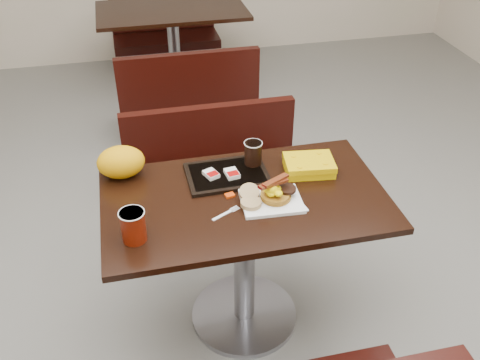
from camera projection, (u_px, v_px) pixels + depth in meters
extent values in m
cube|color=gray|center=(244.00, 316.00, 2.71)|extent=(6.00, 7.00, 0.01)
cube|color=white|center=(271.00, 201.00, 2.24)|extent=(0.26, 0.21, 0.01)
cylinder|color=#8A5E17|center=(276.00, 195.00, 2.24)|extent=(0.16, 0.16, 0.03)
cylinder|color=black|center=(287.00, 189.00, 2.24)|extent=(0.09, 0.09, 0.01)
ellipsoid|color=#E2CD04|center=(272.00, 190.00, 2.21)|extent=(0.10, 0.09, 0.05)
cylinder|color=tan|center=(251.00, 203.00, 2.20)|extent=(0.11, 0.11, 0.02)
cylinder|color=tan|center=(249.00, 192.00, 2.24)|extent=(0.10, 0.10, 0.05)
cylinder|color=#911805|center=(133.00, 226.00, 2.02)|extent=(0.11, 0.11, 0.13)
cube|color=white|center=(297.00, 199.00, 2.26)|extent=(0.04, 0.18, 0.00)
cube|color=#C63608|center=(230.00, 195.00, 2.28)|extent=(0.05, 0.04, 0.01)
cube|color=black|center=(227.00, 175.00, 2.40)|extent=(0.36, 0.26, 0.02)
cube|color=silver|center=(211.00, 174.00, 2.37)|extent=(0.07, 0.08, 0.02)
cube|color=silver|center=(232.00, 174.00, 2.37)|extent=(0.06, 0.08, 0.02)
cylinder|color=black|center=(253.00, 153.00, 2.43)|extent=(0.10, 0.10, 0.11)
cube|color=#D3A503|center=(309.00, 165.00, 2.42)|extent=(0.24, 0.19, 0.06)
ellipsoid|color=orange|center=(121.00, 162.00, 2.36)|extent=(0.24, 0.20, 0.15)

